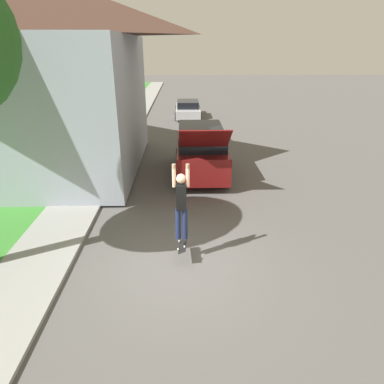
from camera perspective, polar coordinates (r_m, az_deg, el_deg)
The scene contains 6 objects.
ground_plane at distance 8.84m, azimuth -2.32°, elevation -12.21°, with size 120.00×120.00×0.00m, color #54514F.
sidewalk at distance 14.63m, azimuth -16.30°, elevation 2.00°, with size 1.80×80.00×0.10m.
suv_parked at distance 14.50m, azimuth 1.50°, elevation 6.96°, with size 2.16×5.26×2.60m.
car_down_street at distance 27.07m, azimuth -0.69°, elevation 13.64°, with size 1.95×4.35×1.25m.
skateboarder at distance 8.25m, azimuth -1.81°, elevation -1.60°, with size 0.41×0.23×1.98m.
skateboard at distance 8.86m, azimuth -1.61°, elevation -8.92°, with size 0.25×0.78×0.24m.
Camera 1 is at (0.16, -7.20, 5.13)m, focal length 32.00 mm.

